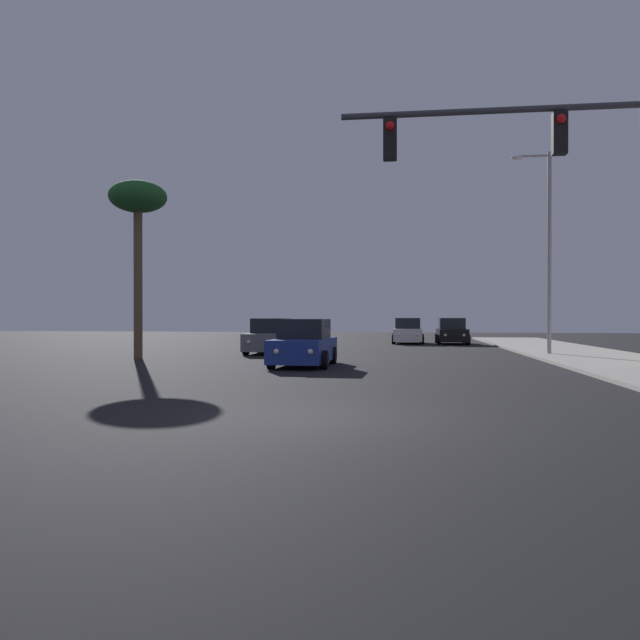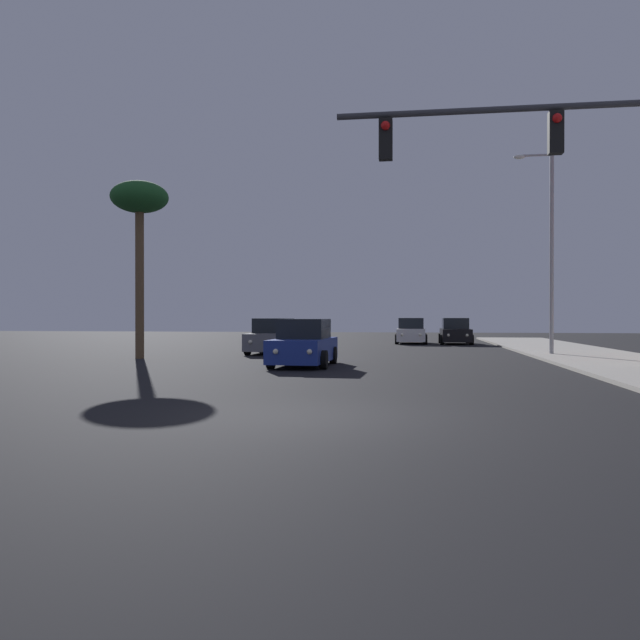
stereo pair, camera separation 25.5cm
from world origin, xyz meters
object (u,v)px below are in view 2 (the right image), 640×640
at_px(car_white, 411,332).
at_px(car_grey, 273,338).
at_px(car_black, 455,332).
at_px(street_lamp, 549,241).
at_px(car_blue, 304,345).
at_px(traffic_light_mast, 577,177).
at_px(palm_tree_near, 140,205).

bearing_deg(car_white, car_grey, 62.07).
height_order(car_grey, car_black, same).
bearing_deg(car_black, car_white, -7.74).
relative_size(car_white, street_lamp, 0.48).
bearing_deg(car_blue, car_black, -106.97).
height_order(car_black, traffic_light_mast, traffic_light_mast).
bearing_deg(car_white, palm_tree_near, 56.14).
bearing_deg(car_white, street_lamp, 116.15).
bearing_deg(street_lamp, car_white, 115.73).
bearing_deg(car_blue, car_grey, -67.23).
bearing_deg(palm_tree_near, traffic_light_mast, -36.66).
relative_size(street_lamp, palm_tree_near, 1.21).
height_order(car_black, car_white, same).
distance_m(traffic_light_mast, palm_tree_near, 18.50).
distance_m(car_white, street_lamp, 14.59).
relative_size(car_white, palm_tree_near, 0.58).
xyz_separation_m(car_white, street_lamp, (6.05, -12.54, 4.36)).
bearing_deg(car_grey, traffic_light_mast, 124.63).
height_order(car_grey, car_blue, same).
bearing_deg(car_blue, palm_tree_near, -19.11).
bearing_deg(traffic_light_mast, car_white, 97.11).
xyz_separation_m(car_white, palm_tree_near, (-11.33, -16.62, 5.68)).
bearing_deg(palm_tree_near, car_grey, 42.98).
relative_size(car_black, street_lamp, 0.48).
xyz_separation_m(car_black, street_lamp, (3.22, -12.17, 4.36)).
bearing_deg(traffic_light_mast, car_black, 91.30).
relative_size(car_blue, traffic_light_mast, 0.59).
bearing_deg(traffic_light_mast, palm_tree_near, 143.34).
xyz_separation_m(car_grey, car_black, (9.41, 11.82, 0.00)).
bearing_deg(palm_tree_near, car_black, 48.93).
height_order(traffic_light_mast, street_lamp, street_lamp).
height_order(car_blue, street_lamp, street_lamp).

